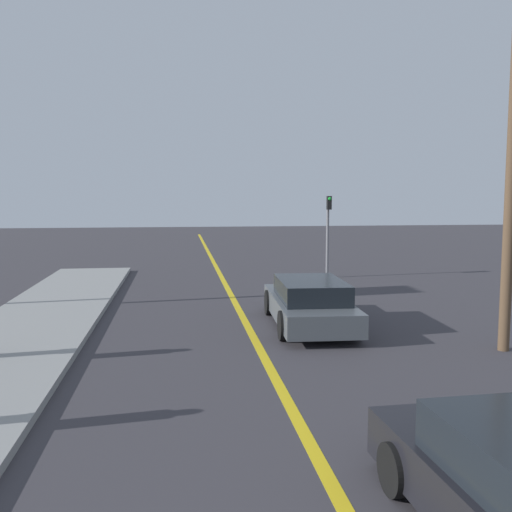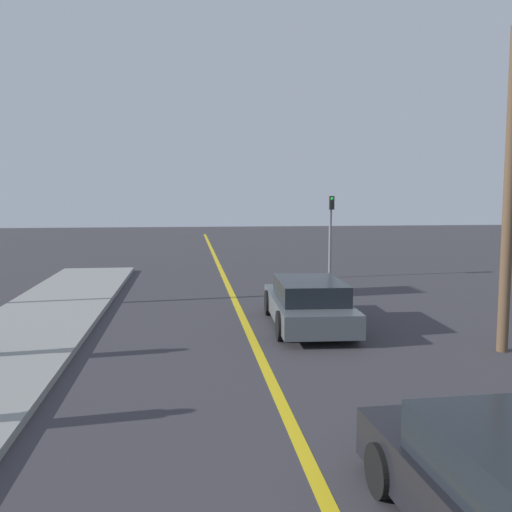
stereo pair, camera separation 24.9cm
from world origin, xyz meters
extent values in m
cube|color=gold|center=(0.00, 18.00, 0.00)|extent=(0.20, 60.00, 0.01)
cube|color=gray|center=(-5.44, 12.07, 0.08)|extent=(3.03, 24.14, 0.15)
cylinder|color=black|center=(0.66, 4.04, 0.31)|extent=(0.25, 0.62, 0.61)
cube|color=#4C5156|center=(1.59, 12.46, 0.47)|extent=(2.02, 4.77, 0.55)
cube|color=black|center=(1.59, 12.22, 1.00)|extent=(1.71, 2.65, 0.50)
cylinder|color=black|center=(0.79, 13.95, 0.36)|extent=(0.25, 0.72, 0.71)
cylinder|color=black|center=(2.51, 13.87, 0.36)|extent=(0.25, 0.72, 0.71)
cylinder|color=black|center=(0.66, 11.04, 0.36)|extent=(0.25, 0.72, 0.71)
cylinder|color=black|center=(2.39, 10.96, 0.36)|extent=(0.25, 0.72, 0.71)
cylinder|color=slate|center=(4.34, 20.96, 1.68)|extent=(0.12, 0.12, 3.37)
cube|color=black|center=(4.34, 20.78, 3.09)|extent=(0.18, 0.18, 0.55)
sphere|color=green|center=(4.34, 20.69, 3.26)|extent=(0.14, 0.14, 0.14)
cylinder|color=brown|center=(5.31, 9.56, 3.45)|extent=(0.24, 0.24, 6.89)
camera|label=1|loc=(-1.75, -1.85, 3.40)|focal=40.00mm
camera|label=2|loc=(-1.50, -1.88, 3.40)|focal=40.00mm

